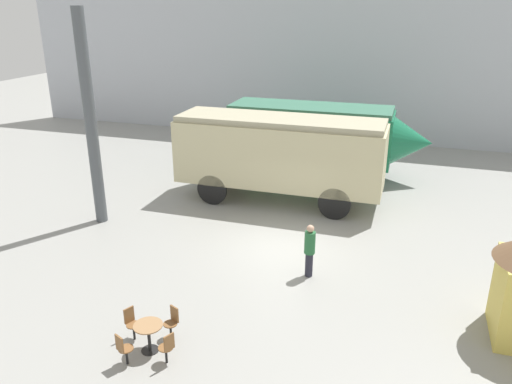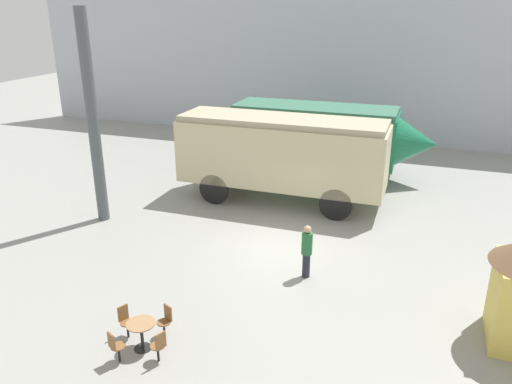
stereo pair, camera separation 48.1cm
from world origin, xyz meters
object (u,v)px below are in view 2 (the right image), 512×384
(cafe_table_near, at_px, (141,330))
(passenger_coach_vintage, at_px, (281,152))
(cafe_chair_0, at_px, (125,319))
(visitor_person, at_px, (307,249))
(streamlined_locomotive, at_px, (327,134))

(cafe_table_near, bearing_deg, passenger_coach_vintage, 87.87)
(passenger_coach_vintage, distance_m, cafe_table_near, 10.76)
(cafe_table_near, distance_m, cafe_chair_0, 0.73)
(visitor_person, bearing_deg, cafe_chair_0, -129.24)
(passenger_coach_vintage, bearing_deg, cafe_table_near, -92.13)
(passenger_coach_vintage, height_order, visitor_person, passenger_coach_vintage)
(visitor_person, bearing_deg, streamlined_locomotive, 98.53)
(streamlined_locomotive, bearing_deg, cafe_table_near, -95.59)
(cafe_chair_0, relative_size, visitor_person, 0.50)
(cafe_chair_0, xyz_separation_m, visitor_person, (3.64, 4.46, 0.45))
(cafe_chair_0, bearing_deg, cafe_table_near, 0.00)
(streamlined_locomotive, height_order, visitor_person, streamlined_locomotive)
(streamlined_locomotive, xyz_separation_m, cafe_table_near, (-1.46, -14.91, -1.52))
(streamlined_locomotive, relative_size, cafe_table_near, 12.97)
(cafe_table_near, bearing_deg, cafe_chair_0, 155.25)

